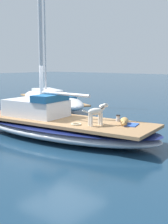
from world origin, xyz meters
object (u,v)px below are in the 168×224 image
at_px(dog_tan, 124,121).
at_px(coiled_rope, 76,124).
at_px(deck_winch, 118,118).
at_px(deck_towel, 131,125).
at_px(dog_white, 97,112).
at_px(moored_boat_starboard_side, 50,98).
at_px(sailboat_main, 62,128).

height_order(dog_tan, coiled_rope, dog_tan).
xyz_separation_m(deck_winch, deck_towel, (-0.31, -0.70, -0.08)).
height_order(dog_white, moored_boat_starboard_side, moored_boat_starboard_side).
xyz_separation_m(dog_tan, dog_white, (-0.67, 0.60, 0.32)).
relative_size(dog_tan, moored_boat_starboard_side, 0.11).
xyz_separation_m(dog_white, coiled_rope, (-0.34, 0.55, -0.40)).
bearing_deg(dog_tan, coiled_rope, 131.07).
xyz_separation_m(dog_tan, coiled_rope, (-1.00, 1.15, -0.08)).
distance_m(deck_winch, moored_boat_starboard_side, 8.50).
xyz_separation_m(sailboat_main, deck_winch, (0.92, -1.73, 0.42)).
height_order(deck_winch, deck_towel, deck_winch).
distance_m(deck_towel, moored_boat_starboard_side, 9.26).
bearing_deg(moored_boat_starboard_side, dog_white, -125.00).
xyz_separation_m(dog_tan, deck_winch, (0.36, 0.47, -0.01)).
height_order(dog_white, deck_winch, dog_white).
height_order(dog_tan, dog_white, dog_white).
xyz_separation_m(deck_towel, moored_boat_starboard_side, (4.40, 8.14, -0.17)).
relative_size(deck_winch, moored_boat_starboard_side, 0.03).
bearing_deg(dog_tan, sailboat_main, 104.12).
xyz_separation_m(sailboat_main, moored_boat_starboard_side, (5.01, 5.71, 0.17)).
bearing_deg(dog_tan, deck_winch, 52.24).
bearing_deg(coiled_rope, dog_tan, -48.93).
height_order(dog_white, deck_towel, dog_white).
distance_m(sailboat_main, coiled_rope, 1.19).
distance_m(deck_winch, coiled_rope, 1.53).
xyz_separation_m(coiled_rope, moored_boat_starboard_side, (5.46, 6.76, -0.17)).
height_order(dog_tan, moored_boat_starboard_side, moored_boat_starboard_side).
bearing_deg(dog_tan, deck_towel, -76.82).
bearing_deg(dog_white, deck_winch, -6.92).
relative_size(sailboat_main, dog_tan, 8.61).
xyz_separation_m(sailboat_main, deck_towel, (0.61, -2.43, 0.34)).
bearing_deg(moored_boat_starboard_side, dog_tan, -119.40).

